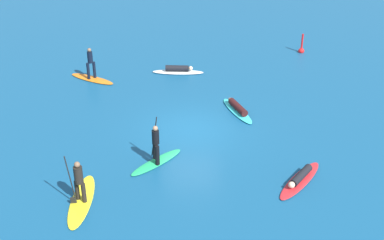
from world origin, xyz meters
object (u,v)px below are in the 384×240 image
Objects in this scene: surfer_on_teal_board at (237,109)px; marker_buoy at (301,49)px; surfer_on_orange_board at (92,72)px; surfer_on_white_board at (178,70)px; surfer_on_green_board at (156,154)px; surfer_on_yellow_board at (80,192)px; surfer_on_red_board at (300,179)px.

marker_buoy is (4.27, 8.14, 0.05)m from surfer_on_teal_board.
surfer_on_white_board is at bearing -139.42° from surfer_on_orange_board.
surfer_on_green_board reaches higher than surfer_on_white_board.
surfer_on_yellow_board reaches higher than surfer_on_white_board.
surfer_on_teal_board is 8.66m from surfer_on_orange_board.
surfer_on_red_board is (2.22, -5.76, -0.03)m from surfer_on_teal_board.
marker_buoy is (2.05, 13.91, 0.07)m from surfer_on_red_board.
surfer_on_yellow_board is (-8.23, -1.60, 0.29)m from surfer_on_red_board.
surfer_on_green_board is 9.33m from surfer_on_white_board.
surfer_on_orange_board is at bearing -166.29° from surfer_on_white_board.
surfer_on_yellow_board is at bearing 178.28° from surfer_on_green_board.
surfer_on_teal_board reaches higher than surfer_on_red_board.
surfer_on_yellow_board reaches higher than marker_buoy.
surfer_on_white_board is 12.34m from surfer_on_yellow_board.
surfer_on_orange_board reaches higher than surfer_on_white_board.
surfer_on_red_board is 0.90× the size of surfer_on_yellow_board.
surfer_on_yellow_board reaches higher than surfer_on_teal_board.
surfer_on_teal_board is 9.51m from surfer_on_yellow_board.
surfer_on_yellow_board reaches higher than surfer_on_red_board.
surfer_on_green_board is at bearing 118.77° from surfer_on_teal_board.
surfer_on_green_board is at bearing 145.49° from surfer_on_orange_board.
surfer_on_green_board reaches higher than surfer_on_orange_board.
surfer_on_red_board is 14.06m from marker_buoy.
surfer_on_red_board is 2.29× the size of marker_buoy.
surfer_on_green_board reaches higher than surfer_on_teal_board.
surfer_on_yellow_board is (-2.81, -12.01, 0.27)m from surfer_on_white_board.
surfer_on_white_board reaches higher than surfer_on_red_board.
surfer_on_green_board reaches higher than surfer_on_red_board.
surfer_on_white_board is (0.30, 9.32, -0.29)m from surfer_on_green_board.
surfer_on_orange_board is (-10.13, 9.30, 0.29)m from surfer_on_red_board.
surfer_on_teal_board is 1.01× the size of surfer_on_orange_board.
marker_buoy is at bearing -131.96° from surfer_on_orange_board.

